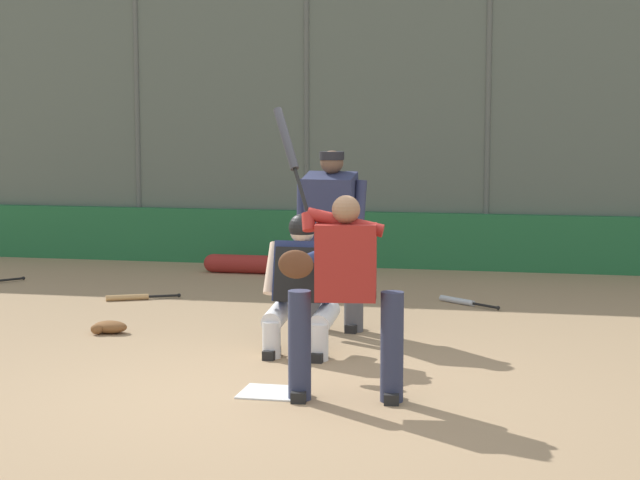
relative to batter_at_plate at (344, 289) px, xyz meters
name	(u,v)px	position (x,y,z in m)	size (l,w,h in m)	color
ground_plane	(269,393)	(0.59, -0.08, -0.82)	(160.00, 160.00, 0.00)	#9E7F5B
home_plate_marker	(269,392)	(0.59, -0.08, -0.82)	(0.43, 0.43, 0.01)	white
backstop_fence	(396,94)	(0.59, -6.93, 1.53)	(17.39, 0.08, 4.53)	#515651
padding_wall	(394,240)	(0.59, -6.83, -0.44)	(16.96, 0.18, 0.76)	#236638
bleachers_beyond	(557,209)	(-1.61, -9.79, -0.24)	(12.12, 3.05, 1.80)	slate
batter_at_plate	(344,289)	(0.00, 0.00, 0.00)	(1.06, 0.61, 2.14)	#2D334C
catcher_behind_plate	(300,283)	(0.65, -1.38, -0.19)	(0.65, 0.76, 1.23)	silver
umpire_home	(332,235)	(0.57, -2.45, 0.12)	(0.71, 0.46, 1.75)	#4C4C51
spare_bat_near_backstop	(133,297)	(3.11, -3.68, -0.79)	(0.77, 0.41, 0.07)	black
spare_bat_third_base_side	(462,301)	(-0.54, -4.17, -0.79)	(0.70, 0.56, 0.07)	black
fielding_glove_on_dirt	(109,327)	(2.65, -1.89, -0.76)	(0.33, 0.25, 0.12)	brown
equipment_bag_dugout_side	(246,264)	(2.42, -5.92, -0.70)	(1.16, 0.24, 0.24)	maroon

